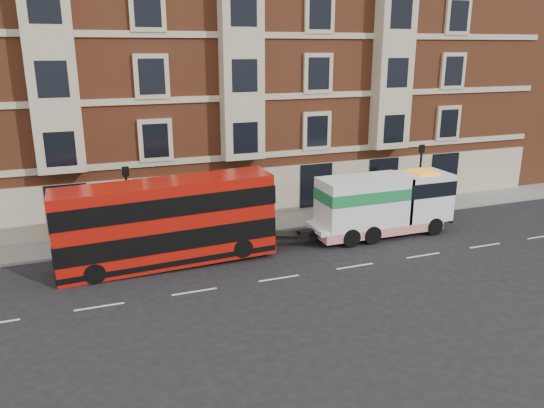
{
  "coord_description": "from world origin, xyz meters",
  "views": [
    {
      "loc": [
        -8.3,
        -21.08,
        10.3
      ],
      "look_at": [
        1.16,
        4.0,
        2.38
      ],
      "focal_mm": 35.0,
      "sensor_mm": 36.0,
      "label": 1
    }
  ],
  "objects": [
    {
      "name": "victorian_terrace",
      "position": [
        0.5,
        15.0,
        10.07
      ],
      "size": [
        45.0,
        12.0,
        20.4
      ],
      "color": "brown",
      "rests_on": "ground"
    },
    {
      "name": "double_decker_bus",
      "position": [
        -4.49,
        3.51,
        2.23
      ],
      "size": [
        10.42,
        2.39,
        4.22
      ],
      "color": "#AB1209",
      "rests_on": "ground"
    },
    {
      "name": "pedestrian",
      "position": [
        -5.76,
        6.15,
        0.9
      ],
      "size": [
        0.64,
        0.54,
        1.5
      ],
      "primitive_type": "imported",
      "rotation": [
        0.0,
        0.0,
        -0.38
      ],
      "color": "#1E1A34",
      "rests_on": "sidewalk"
    },
    {
      "name": "tow_truck",
      "position": [
        7.56,
        3.51,
        1.84
      ],
      "size": [
        8.34,
        2.47,
        3.48
      ],
      "color": "white",
      "rests_on": "ground"
    },
    {
      "name": "lamp_post_east",
      "position": [
        12.0,
        6.2,
        2.68
      ],
      "size": [
        0.35,
        0.15,
        4.35
      ],
      "color": "black",
      "rests_on": "sidewalk"
    },
    {
      "name": "sidewalk",
      "position": [
        0.0,
        7.5,
        0.07
      ],
      "size": [
        90.0,
        3.0,
        0.15
      ],
      "primitive_type": "cube",
      "color": "slate",
      "rests_on": "ground"
    },
    {
      "name": "lamp_post_west",
      "position": [
        -6.0,
        6.2,
        2.68
      ],
      "size": [
        0.35,
        0.15,
        4.35
      ],
      "color": "black",
      "rests_on": "sidewalk"
    },
    {
      "name": "ground",
      "position": [
        0.0,
        0.0,
        0.0
      ],
      "size": [
        120.0,
        120.0,
        0.0
      ],
      "primitive_type": "plane",
      "color": "black",
      "rests_on": "ground"
    }
  ]
}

